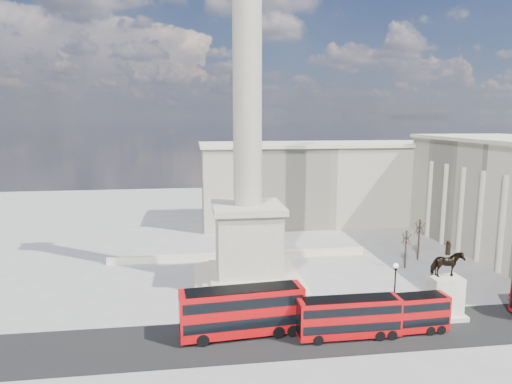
{
  "coord_description": "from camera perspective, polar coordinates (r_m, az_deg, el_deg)",
  "views": [
    {
      "loc": [
        -6.81,
        -52.03,
        21.84
      ],
      "look_at": [
        0.89,
        3.58,
        12.62
      ],
      "focal_mm": 32.0,
      "sensor_mm": 36.0,
      "label": 1
    }
  ],
  "objects": [
    {
      "name": "equestrian_statue",
      "position": [
        55.07,
        22.56,
        -11.34
      ],
      "size": [
        4.24,
        3.18,
        8.77
      ],
      "color": "beige",
      "rests_on": "ground"
    },
    {
      "name": "ground",
      "position": [
        56.84,
        -0.4,
        -13.27
      ],
      "size": [
        180.0,
        180.0,
        0.0
      ],
      "primitive_type": "plane",
      "color": "#9A9992",
      "rests_on": "ground"
    },
    {
      "name": "bare_tree_mid",
      "position": [
        69.86,
        18.28,
        -5.37
      ],
      "size": [
        1.57,
        1.57,
        5.94
      ],
      "rotation": [
        0.0,
        0.0,
        0.15
      ],
      "color": "#332319",
      "rests_on": "ground"
    },
    {
      "name": "red_bus_c",
      "position": [
        50.25,
        17.77,
        -14.3
      ],
      "size": [
        9.84,
        2.72,
        3.95
      ],
      "rotation": [
        0.0,
        0.0,
        0.05
      ],
      "color": "#B9090B",
      "rests_on": "ground"
    },
    {
      "name": "pedestrian_standing",
      "position": [
        62.28,
        29.14,
        -11.67
      ],
      "size": [
        0.91,
        0.81,
        1.55
      ],
      "primitive_type": "imported",
      "rotation": [
        0.0,
        0.0,
        3.49
      ],
      "color": "#232924",
      "rests_on": "ground"
    },
    {
      "name": "victorian_lamp",
      "position": [
        52.47,
        16.96,
        -11.24
      ],
      "size": [
        0.55,
        0.55,
        6.4
      ],
      "rotation": [
        0.0,
        0.0,
        0.3
      ],
      "color": "black",
      "rests_on": "ground"
    },
    {
      "name": "pedestrian_walking",
      "position": [
        57.2,
        22.24,
        -12.8
      ],
      "size": [
        0.81,
        0.66,
        1.93
      ],
      "primitive_type": "imported",
      "rotation": [
        0.0,
        0.0,
        0.32
      ],
      "color": "#232924",
      "rests_on": "ground"
    },
    {
      "name": "pedestrian_crossing",
      "position": [
        56.48,
        3.0,
        -12.44
      ],
      "size": [
        0.59,
        1.12,
        1.82
      ],
      "primitive_type": "imported",
      "rotation": [
        0.0,
        0.0,
        1.71
      ],
      "color": "#232924",
      "rests_on": "ground"
    },
    {
      "name": "building_northeast",
      "position": [
        96.81,
        8.28,
        1.21
      ],
      "size": [
        51.0,
        17.0,
        16.6
      ],
      "color": "beige",
      "rests_on": "ground"
    },
    {
      "name": "asphalt_road",
      "position": [
        48.82,
        7.32,
        -17.33
      ],
      "size": [
        120.0,
        9.0,
        0.01
      ],
      "primitive_type": "cube",
      "color": "black",
      "rests_on": "ground"
    },
    {
      "name": "red_bus_b",
      "position": [
        47.97,
        11.61,
        -15.06
      ],
      "size": [
        10.29,
        2.47,
        4.17
      ],
      "rotation": [
        0.0,
        0.0,
        0.0
      ],
      "color": "#B9090B",
      "rests_on": "ground"
    },
    {
      "name": "nelsons_column",
      "position": [
        58.13,
        -1.06,
        0.5
      ],
      "size": [
        14.0,
        14.0,
        49.85
      ],
      "color": "#BBB29C",
      "rests_on": "ground"
    },
    {
      "name": "balustrade_wall",
      "position": [
        71.61,
        -2.09,
        -7.97
      ],
      "size": [
        40.0,
        0.6,
        1.1
      ],
      "primitive_type": "cube",
      "color": "beige",
      "rests_on": "ground"
    },
    {
      "name": "bare_tree_far",
      "position": [
        74.47,
        19.77,
        -4.08
      ],
      "size": [
        1.64,
        1.64,
        6.7
      ],
      "rotation": [
        0.0,
        0.0,
        0.3
      ],
      "color": "#332319",
      "rests_on": "ground"
    },
    {
      "name": "red_bus_a",
      "position": [
        47.25,
        -1.67,
        -14.65
      ],
      "size": [
        12.61,
        3.9,
        5.03
      ],
      "rotation": [
        0.0,
        0.0,
        0.09
      ],
      "color": "#B9090B",
      "rests_on": "ground"
    }
  ]
}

